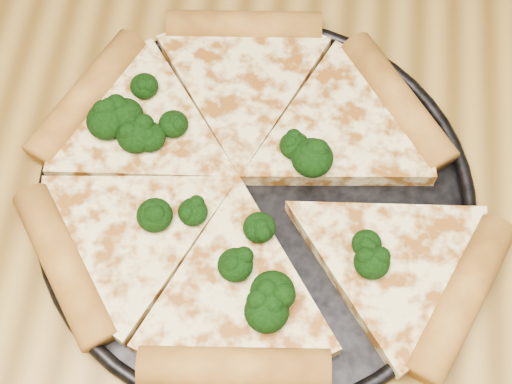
# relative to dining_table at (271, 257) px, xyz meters

# --- Properties ---
(dining_table) EXTENTS (1.20, 0.90, 0.75)m
(dining_table) POSITION_rel_dining_table_xyz_m (0.00, 0.00, 0.00)
(dining_table) COLOR olive
(dining_table) RESTS_ON ground
(pizza_pan) EXTENTS (0.34, 0.34, 0.02)m
(pizza_pan) POSITION_rel_dining_table_xyz_m (-0.01, 0.01, 0.10)
(pizza_pan) COLOR black
(pizza_pan) RESTS_ON dining_table
(pizza) EXTENTS (0.38, 0.33, 0.03)m
(pizza) POSITION_rel_dining_table_xyz_m (-0.02, 0.02, 0.11)
(pizza) COLOR #F3E395
(pizza) RESTS_ON pizza_pan
(broccoli_florets) EXTENTS (0.24, 0.20, 0.02)m
(broccoli_florets) POSITION_rel_dining_table_xyz_m (-0.05, 0.00, 0.12)
(broccoli_florets) COLOR black
(broccoli_florets) RESTS_ON pizza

